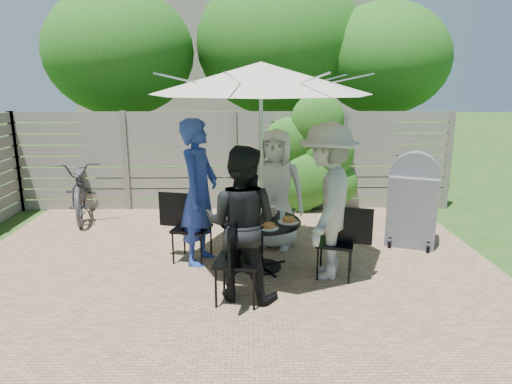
{
  "coord_description": "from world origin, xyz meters",
  "views": [
    {
      "loc": [
        0.24,
        -5.35,
        2.39
      ],
      "look_at": [
        0.35,
        0.38,
        0.98
      ],
      "focal_mm": 32.0,
      "sensor_mm": 36.0,
      "label": 1
    }
  ],
  "objects_px": {
    "umbrella": "(261,78)",
    "plate_left": "(234,216)",
    "person_back": "(276,189)",
    "glass_back": "(258,209)",
    "plate_front": "(253,227)",
    "bbq_grill": "(413,203)",
    "person_front": "(241,224)",
    "plate_back": "(268,211)",
    "glass_left": "(239,216)",
    "glass_front": "(263,221)",
    "patio_table": "(261,235)",
    "plate_extra": "(269,227)",
    "person_right": "(327,202)",
    "plate_right": "(288,221)",
    "chair_left": "(191,241)",
    "person_left": "(199,193)",
    "syrup_jug": "(257,213)",
    "bicycle": "(81,187)",
    "chair_right": "(336,256)",
    "coffee_cup": "(272,211)",
    "chair_back": "(277,225)",
    "glass_right": "(282,214)",
    "chair_front": "(238,278)"
  },
  "relations": [
    {
      "from": "person_left",
      "to": "person_right",
      "type": "xyz_separation_m",
      "value": [
        1.59,
        -0.48,
        -0.0
      ]
    },
    {
      "from": "person_back",
      "to": "person_left",
      "type": "bearing_deg",
      "value": -135.0
    },
    {
      "from": "plate_front",
      "to": "plate_extra",
      "type": "bearing_deg",
      "value": 1.75
    },
    {
      "from": "chair_back",
      "to": "syrup_jug",
      "type": "relative_size",
      "value": 6.21
    },
    {
      "from": "chair_left",
      "to": "person_left",
      "type": "xyz_separation_m",
      "value": [
        0.13,
        -0.04,
        0.68
      ]
    },
    {
      "from": "bbq_grill",
      "to": "person_front",
      "type": "bearing_deg",
      "value": -124.4
    },
    {
      "from": "glass_back",
      "to": "chair_left",
      "type": "bearing_deg",
      "value": -179.87
    },
    {
      "from": "chair_left",
      "to": "glass_back",
      "type": "relative_size",
      "value": 6.74
    },
    {
      "from": "umbrella",
      "to": "glass_right",
      "type": "relative_size",
      "value": 23.82
    },
    {
      "from": "plate_left",
      "to": "glass_back",
      "type": "bearing_deg",
      "value": 28.82
    },
    {
      "from": "chair_left",
      "to": "person_back",
      "type": "bearing_deg",
      "value": 38.58
    },
    {
      "from": "patio_table",
      "to": "bbq_grill",
      "type": "distance_m",
      "value": 2.41
    },
    {
      "from": "syrup_jug",
      "to": "person_back",
      "type": "bearing_deg",
      "value": 68.92
    },
    {
      "from": "person_back",
      "to": "plate_front",
      "type": "xyz_separation_m",
      "value": [
        -0.34,
        -1.14,
        -0.18
      ]
    },
    {
      "from": "person_left",
      "to": "glass_left",
      "type": "bearing_deg",
      "value": -100.42
    },
    {
      "from": "chair_left",
      "to": "bicycle",
      "type": "relative_size",
      "value": 0.47
    },
    {
      "from": "plate_right",
      "to": "plate_front",
      "type": "bearing_deg",
      "value": -151.68
    },
    {
      "from": "chair_right",
      "to": "glass_back",
      "type": "height_order",
      "value": "chair_right"
    },
    {
      "from": "patio_table",
      "to": "plate_back",
      "type": "distance_m",
      "value": 0.42
    },
    {
      "from": "person_back",
      "to": "plate_front",
      "type": "height_order",
      "value": "person_back"
    },
    {
      "from": "plate_back",
      "to": "umbrella",
      "type": "bearing_deg",
      "value": -106.68
    },
    {
      "from": "plate_front",
      "to": "umbrella",
      "type": "bearing_deg",
      "value": 73.32
    },
    {
      "from": "chair_right",
      "to": "coffee_cup",
      "type": "height_order",
      "value": "chair_right"
    },
    {
      "from": "person_right",
      "to": "glass_front",
      "type": "height_order",
      "value": "person_right"
    },
    {
      "from": "plate_right",
      "to": "coffee_cup",
      "type": "height_order",
      "value": "coffee_cup"
    },
    {
      "from": "patio_table",
      "to": "plate_left",
      "type": "relative_size",
      "value": 4.82
    },
    {
      "from": "patio_table",
      "to": "plate_extra",
      "type": "distance_m",
      "value": 0.42
    },
    {
      "from": "plate_front",
      "to": "bbq_grill",
      "type": "xyz_separation_m",
      "value": [
        2.35,
        1.19,
        -0.05
      ]
    },
    {
      "from": "plate_right",
      "to": "plate_extra",
      "type": "xyz_separation_m",
      "value": [
        -0.26,
        -0.24,
        0.0
      ]
    },
    {
      "from": "person_front",
      "to": "plate_extra",
      "type": "xyz_separation_m",
      "value": [
        0.32,
        0.46,
        -0.18
      ]
    },
    {
      "from": "chair_left",
      "to": "plate_back",
      "type": "relative_size",
      "value": 3.63
    },
    {
      "from": "plate_right",
      "to": "bbq_grill",
      "type": "distance_m",
      "value": 2.13
    },
    {
      "from": "person_right",
      "to": "glass_back",
      "type": "bearing_deg",
      "value": -105.52
    },
    {
      "from": "plate_back",
      "to": "glass_left",
      "type": "relative_size",
      "value": 1.86
    },
    {
      "from": "chair_right",
      "to": "plate_front",
      "type": "xyz_separation_m",
      "value": [
        -1.03,
        -0.07,
        0.41
      ]
    },
    {
      "from": "umbrella",
      "to": "chair_right",
      "type": "height_order",
      "value": "umbrella"
    },
    {
      "from": "chair_left",
      "to": "glass_right",
      "type": "relative_size",
      "value": 6.74
    },
    {
      "from": "umbrella",
      "to": "plate_left",
      "type": "bearing_deg",
      "value": 163.32
    },
    {
      "from": "glass_left",
      "to": "glass_front",
      "type": "bearing_deg",
      "value": -39.68
    },
    {
      "from": "plate_right",
      "to": "syrup_jug",
      "type": "height_order",
      "value": "syrup_jug"
    },
    {
      "from": "plate_extra",
      "to": "glass_front",
      "type": "distance_m",
      "value": 0.1
    },
    {
      "from": "person_back",
      "to": "glass_back",
      "type": "distance_m",
      "value": 0.6
    },
    {
      "from": "glass_back",
      "to": "umbrella",
      "type": "bearing_deg",
      "value": -84.68
    },
    {
      "from": "plate_front",
      "to": "plate_extra",
      "type": "distance_m",
      "value": 0.19
    },
    {
      "from": "plate_extra",
      "to": "person_left",
      "type": "bearing_deg",
      "value": 146.78
    },
    {
      "from": "person_back",
      "to": "chair_front",
      "type": "bearing_deg",
      "value": -89.93
    },
    {
      "from": "patio_table",
      "to": "plate_left",
      "type": "distance_m",
      "value": 0.42
    },
    {
      "from": "chair_back",
      "to": "glass_left",
      "type": "distance_m",
      "value": 1.18
    },
    {
      "from": "umbrella",
      "to": "plate_left",
      "type": "xyz_separation_m",
      "value": [
        -0.34,
        0.1,
        -1.72
      ]
    },
    {
      "from": "glass_left",
      "to": "chair_back",
      "type": "bearing_deg",
      "value": 59.68
    }
  ]
}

